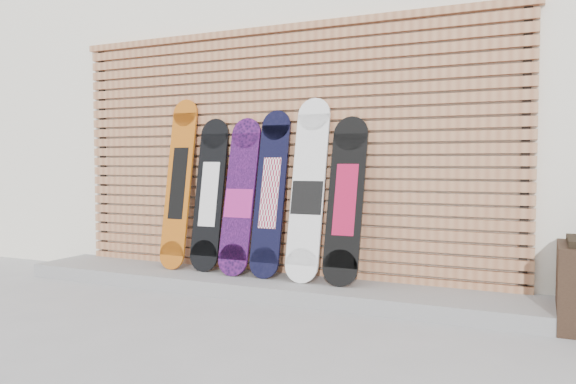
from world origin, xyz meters
name	(u,v)px	position (x,y,z in m)	size (l,w,h in m)	color
ground	(239,313)	(0.00, 0.00, 0.00)	(80.00, 80.00, 0.00)	#99999C
building	(413,106)	(0.50, 3.50, 1.80)	(12.00, 5.00, 3.60)	white
concrete_step	(263,285)	(-0.15, 0.68, 0.06)	(4.60, 0.70, 0.12)	gray
slat_wall	(278,150)	(-0.15, 0.97, 1.21)	(4.26, 0.08, 2.29)	#AB6C47
snowboard_0	(179,183)	(-1.09, 0.79, 0.90)	(0.26, 0.30, 1.57)	#B75B13
snowboard_1	(210,194)	(-0.76, 0.81, 0.81)	(0.28, 0.27, 1.38)	black
snowboard_2	(240,197)	(-0.43, 0.77, 0.80)	(0.28, 0.34, 1.38)	black
snowboard_3	(270,193)	(-0.14, 0.79, 0.84)	(0.27, 0.32, 1.44)	black
snowboard_4	(308,190)	(0.22, 0.77, 0.87)	(0.29, 0.35, 1.53)	white
snowboard_5	(346,200)	(0.55, 0.77, 0.80)	(0.29, 0.34, 1.36)	black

